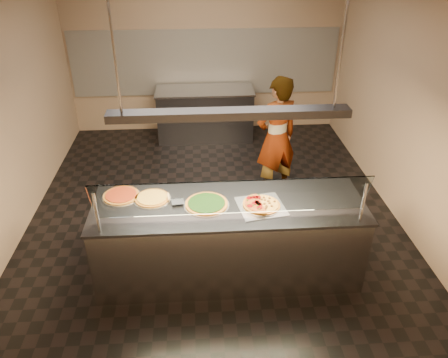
{
  "coord_description": "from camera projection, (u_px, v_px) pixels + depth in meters",
  "views": [
    {
      "loc": [
        -0.2,
        -5.06,
        3.48
      ],
      "look_at": [
        0.09,
        -0.84,
        1.02
      ],
      "focal_mm": 35.0,
      "sensor_mm": 36.0,
      "label": 1
    }
  ],
  "objects": [
    {
      "name": "tile_band",
      "position": [
        205.0,
        63.0,
        8.05
      ],
      "size": [
        4.9,
        0.02,
        1.2
      ],
      "primitive_type": "cube",
      "color": "silver",
      "rests_on": "wall_back"
    },
    {
      "name": "serving_counter",
      "position": [
        229.0,
        239.0,
        4.86
      ],
      "size": [
        2.9,
        0.94,
        0.93
      ],
      "color": "#B7B7BC",
      "rests_on": "ground"
    },
    {
      "name": "ground",
      "position": [
        213.0,
        213.0,
        6.14
      ],
      "size": [
        5.0,
        6.0,
        0.02
      ],
      "primitive_type": "cube",
      "color": "black",
      "rests_on": "ground"
    },
    {
      "name": "heat_lamp_housing",
      "position": [
        229.0,
        114.0,
        4.11
      ],
      "size": [
        2.3,
        0.18,
        0.08
      ],
      "primitive_type": "cube",
      "color": "#36363B",
      "rests_on": "ceiling"
    },
    {
      "name": "pizza_tomato",
      "position": [
        121.0,
        195.0,
        4.75
      ],
      "size": [
        0.42,
        0.42,
        0.03
      ],
      "color": "silver",
      "rests_on": "serving_counter"
    },
    {
      "name": "lamp_rod_left",
      "position": [
        115.0,
        58.0,
        3.78
      ],
      "size": [
        0.02,
        0.02,
        1.01
      ],
      "primitive_type": "cylinder",
      "color": "#B7B7BC",
      "rests_on": "ceiling"
    },
    {
      "name": "pizza_cheese",
      "position": [
        152.0,
        198.0,
        4.7
      ],
      "size": [
        0.4,
        0.4,
        0.03
      ],
      "color": "silver",
      "rests_on": "serving_counter"
    },
    {
      "name": "perforated_tray",
      "position": [
        261.0,
        206.0,
        4.58
      ],
      "size": [
        0.54,
        0.54,
        0.01
      ],
      "color": "silver",
      "rests_on": "serving_counter"
    },
    {
      "name": "pizza_spatula",
      "position": [
        172.0,
        198.0,
        4.67
      ],
      "size": [
        0.19,
        0.23,
        0.02
      ],
      "color": "#B7B7BC",
      "rests_on": "pizza_spinach"
    },
    {
      "name": "sneeze_guard",
      "position": [
        232.0,
        198.0,
        4.18
      ],
      "size": [
        2.66,
        0.18,
        0.54
      ],
      "color": "#B7B7BC",
      "rests_on": "serving_counter"
    },
    {
      "name": "wall_left",
      "position": [
        3.0,
        117.0,
        5.23
      ],
      "size": [
        0.02,
        6.0,
        3.0
      ],
      "primitive_type": "cube",
      "color": "tan",
      "rests_on": "ground"
    },
    {
      "name": "wall_front",
      "position": [
        233.0,
        285.0,
        2.78
      ],
      "size": [
        5.0,
        0.02,
        3.0
      ],
      "primitive_type": "cube",
      "color": "tan",
      "rests_on": "ground"
    },
    {
      "name": "lamp_rod_right",
      "position": [
        341.0,
        54.0,
        3.89
      ],
      "size": [
        0.02,
        0.02,
        1.01
      ],
      "primitive_type": "cylinder",
      "color": "#B7B7BC",
      "rests_on": "ceiling"
    },
    {
      "name": "prep_table",
      "position": [
        205.0,
        114.0,
        8.09
      ],
      "size": [
        1.77,
        0.74,
        0.93
      ],
      "color": "#36363B",
      "rests_on": "ground"
    },
    {
      "name": "wall_back",
      "position": [
        205.0,
        51.0,
        7.97
      ],
      "size": [
        5.0,
        0.02,
        3.0
      ],
      "primitive_type": "cube",
      "color": "tan",
      "rests_on": "ground"
    },
    {
      "name": "half_pizza_pepperoni",
      "position": [
        252.0,
        204.0,
        4.56
      ],
      "size": [
        0.26,
        0.41,
        0.05
      ],
      "color": "#90551A",
      "rests_on": "perforated_tray"
    },
    {
      "name": "worker",
      "position": [
        276.0,
        138.0,
        6.15
      ],
      "size": [
        0.77,
        0.65,
        1.79
      ],
      "primitive_type": "imported",
      "rotation": [
        0.0,
        0.0,
        3.56
      ],
      "color": "#2C2A38",
      "rests_on": "ground"
    },
    {
      "name": "pizza_spinach",
      "position": [
        206.0,
        203.0,
        4.6
      ],
      "size": [
        0.48,
        0.48,
        0.03
      ],
      "color": "silver",
      "rests_on": "serving_counter"
    },
    {
      "name": "half_pizza_sausage",
      "position": [
        270.0,
        204.0,
        4.58
      ],
      "size": [
        0.26,
        0.41,
        0.04
      ],
      "color": "#90551A",
      "rests_on": "perforated_tray"
    },
    {
      "name": "wall_right",
      "position": [
        410.0,
        107.0,
        5.52
      ],
      "size": [
        0.02,
        6.0,
        3.0
      ],
      "primitive_type": "cube",
      "color": "tan",
      "rests_on": "ground"
    }
  ]
}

